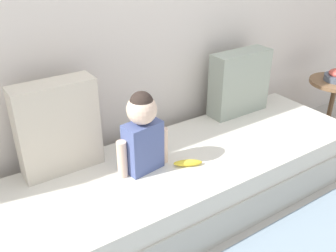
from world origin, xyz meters
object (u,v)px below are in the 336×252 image
Objects in this scene: couch at (187,181)px; toddler at (142,131)px; side_table at (334,92)px; throw_pillow_right at (239,83)px; banana at (188,163)px; throw_pillow_left at (58,127)px.

toddler reaches higher than couch.
couch is 1.64m from side_table.
banana is at bearing -152.52° from throw_pillow_right.
throw_pillow_right reaches higher than couch.
toddler is (-0.98, -0.27, 0.02)m from throw_pillow_right.
banana is 0.36× the size of side_table.
toddler is at bearing -164.65° from throw_pillow_right.
banana is at bearing -32.32° from throw_pillow_left.
side_table is (1.92, 0.09, -0.25)m from toddler.
throw_pillow_right is (1.36, 0.00, -0.03)m from throw_pillow_left.
couch is 4.67× the size of throw_pillow_left.
throw_pillow_left reaches higher than toddler.
throw_pillow_left is 1.13× the size of throw_pillow_right.
side_table reaches higher than banana.
banana is (0.61, -0.39, -0.24)m from throw_pillow_left.
throw_pillow_right is 0.98× the size of side_table.
throw_pillow_right is at bearing 169.11° from side_table.
throw_pillow_left reaches higher than side_table.
toddler is at bearing -34.85° from throw_pillow_left.
toddler is (0.38, -0.27, -0.01)m from throw_pillow_left.
throw_pillow_left is (-0.68, 0.30, 0.45)m from couch.
side_table is at bearing -10.89° from throw_pillow_right.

